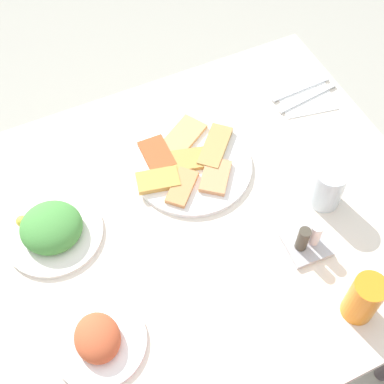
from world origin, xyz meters
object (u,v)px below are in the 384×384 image
dining_table (192,238)px  drinking_glass (328,187)px  spoon (308,98)px  salad_plate_rice (52,229)px  fork (300,89)px  paper_napkin (304,94)px  salad_plate_greens (98,339)px  soda_can (364,299)px  condiment_caddy (307,241)px  pide_platter (190,164)px

dining_table → drinking_glass: (-0.30, 0.08, 0.13)m
dining_table → spoon: size_ratio=5.90×
salad_plate_rice → fork: salad_plate_rice is taller
salad_plate_rice → spoon: bearing=-171.7°
paper_napkin → salad_plate_greens: bearing=29.0°
salad_plate_greens → soda_can: (-0.50, 0.16, 0.04)m
soda_can → condiment_caddy: bearing=-85.1°
pide_platter → paper_napkin: (-0.38, -0.09, -0.01)m
drinking_glass → condiment_caddy: drinking_glass is taller
soda_can → drinking_glass: 0.27m
condiment_caddy → pide_platter: bearing=-66.0°
salad_plate_greens → fork: salad_plate_greens is taller
salad_plate_greens → condiment_caddy: condiment_caddy is taller
fork → condiment_caddy: condiment_caddy is taller
dining_table → soda_can: bearing=122.7°
soda_can → drinking_glass: (-0.09, -0.26, -0.01)m
spoon → salad_plate_rice: bearing=1.4°
salad_plate_greens → fork: bearing=-149.9°
salad_plate_rice → soda_can: 0.68m
salad_plate_greens → drinking_glass: (-0.59, -0.10, 0.04)m
fork → condiment_caddy: 0.48m
drinking_glass → spoon: (-0.14, -0.29, -0.05)m
drinking_glass → paper_napkin: drinking_glass is taller
salad_plate_greens → spoon: (-0.73, -0.38, -0.01)m
fork → spoon: (-0.00, 0.04, 0.00)m
pide_platter → condiment_caddy: (-0.14, 0.31, 0.01)m
pide_platter → paper_napkin: pide_platter is taller
drinking_glass → condiment_caddy: size_ratio=1.14×
dining_table → soda_can: 0.42m
drinking_glass → condiment_caddy: 0.14m
pide_platter → spoon: 0.38m
dining_table → salad_plate_rice: size_ratio=4.90×
paper_napkin → condiment_caddy: (0.24, 0.39, 0.02)m
soda_can → condiment_caddy: 0.18m
dining_table → paper_napkin: paper_napkin is taller
soda_can → spoon: size_ratio=0.66×
drinking_glass → paper_napkin: 0.34m
dining_table → spoon: spoon is taller
soda_can → spoon: soda_can is taller
pide_platter → fork: bearing=-164.6°
condiment_caddy → spoon: bearing=-122.4°
salad_plate_rice → fork: bearing=-169.0°
dining_table → spoon: (-0.44, -0.21, 0.08)m
salad_plate_greens → salad_plate_rice: (0.01, -0.28, 0.01)m
fork → spoon: size_ratio=0.96×
drinking_glass → salad_plate_rice: bearing=-17.0°
dining_table → salad_plate_rice: 0.33m
soda_can → salad_plate_rice: bearing=-40.9°
salad_plate_greens → salad_plate_rice: salad_plate_rice is taller
paper_napkin → fork: fork is taller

